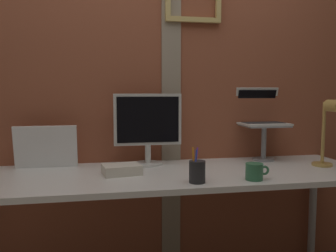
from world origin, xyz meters
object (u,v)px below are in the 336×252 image
(whiteboard_panel, at_px, (46,147))
(pen_cup, at_px, (197,171))
(desk_lamp, at_px, (329,126))
(coffee_mug, at_px, (255,172))
(laptop, at_px, (260,113))
(monitor, at_px, (148,123))

(whiteboard_panel, distance_m, pen_cup, 0.93)
(whiteboard_panel, height_order, desk_lamp, desk_lamp)
(coffee_mug, bearing_deg, laptop, 63.19)
(laptop, bearing_deg, monitor, -174.38)
(laptop, relative_size, whiteboard_panel, 0.84)
(whiteboard_panel, xyz_separation_m, desk_lamp, (1.64, -0.30, 0.13))
(monitor, relative_size, desk_lamp, 1.08)
(monitor, height_order, desk_lamp, monitor)
(laptop, bearing_deg, whiteboard_panel, -177.74)
(laptop, relative_size, coffee_mug, 2.39)
(laptop, distance_m, coffee_mug, 0.67)
(monitor, distance_m, laptop, 0.77)
(laptop, relative_size, pen_cup, 1.70)
(monitor, bearing_deg, whiteboard_panel, 177.96)
(whiteboard_panel, bearing_deg, monitor, -2.04)
(monitor, relative_size, coffee_mug, 3.48)
(laptop, xyz_separation_m, coffee_mug, (-0.28, -0.55, -0.26))
(whiteboard_panel, bearing_deg, pen_cup, -32.14)
(pen_cup, bearing_deg, monitor, 111.20)
(whiteboard_panel, distance_m, desk_lamp, 1.67)
(laptop, relative_size, desk_lamp, 0.75)
(desk_lamp, bearing_deg, monitor, 165.01)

